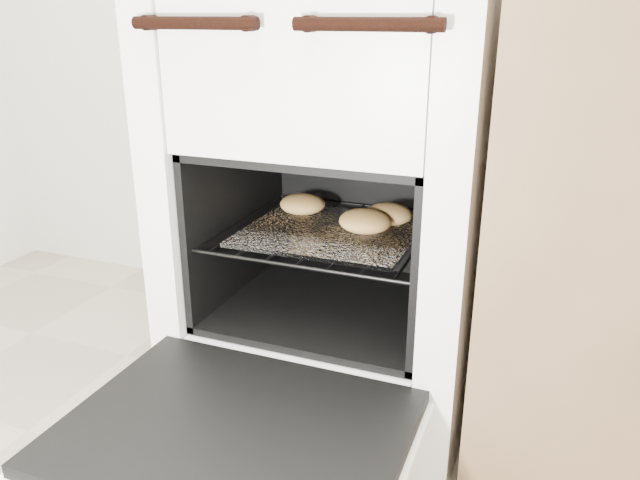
# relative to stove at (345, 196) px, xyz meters

# --- Properties ---
(stove) EXTENTS (0.64, 0.71, 0.98)m
(stove) POSITION_rel_stove_xyz_m (0.00, 0.00, 0.00)
(stove) COLOR white
(stove) RESTS_ON ground
(oven_door) EXTENTS (0.58, 0.45, 0.04)m
(oven_door) POSITION_rel_stove_xyz_m (-0.00, -0.54, -0.27)
(oven_door) COLOR black
(oven_door) RESTS_ON stove
(oven_rack) EXTENTS (0.47, 0.45, 0.01)m
(oven_rack) POSITION_rel_stove_xyz_m (-0.00, -0.07, -0.06)
(oven_rack) COLOR black
(oven_rack) RESTS_ON stove
(foil_sheet) EXTENTS (0.36, 0.32, 0.01)m
(foil_sheet) POSITION_rel_stove_xyz_m (-0.00, -0.09, -0.06)
(foil_sheet) COLOR silver
(foil_sheet) RESTS_ON oven_rack
(baked_rolls) EXTENTS (0.34, 0.21, 0.05)m
(baked_rolls) POSITION_rel_stove_xyz_m (0.03, -0.03, -0.03)
(baked_rolls) COLOR tan
(baked_rolls) RESTS_ON foil_sheet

